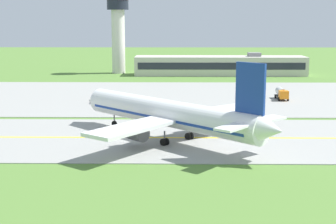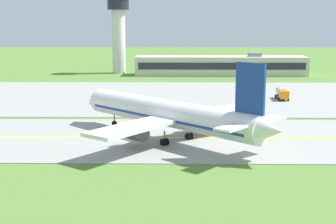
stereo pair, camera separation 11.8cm
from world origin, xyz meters
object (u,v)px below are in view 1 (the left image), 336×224
control_tower (118,26)px  service_truck_catering (101,95)px  airplane_lead (170,114)px  service_truck_fuel (282,93)px

control_tower → service_truck_catering: bearing=-87.4°
airplane_lead → service_truck_fuel: (24.95, 39.10, -2.60)m
airplane_lead → control_tower: size_ratio=1.20×
airplane_lead → control_tower: bearing=100.9°
service_truck_catering → airplane_lead: bearing=-66.1°
service_truck_fuel → control_tower: bearing=127.6°
service_truck_fuel → service_truck_catering: bearing=-174.6°
service_truck_fuel → service_truck_catering: 40.74m
airplane_lead → service_truck_fuel: airplane_lead is taller
airplane_lead → service_truck_fuel: 46.45m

